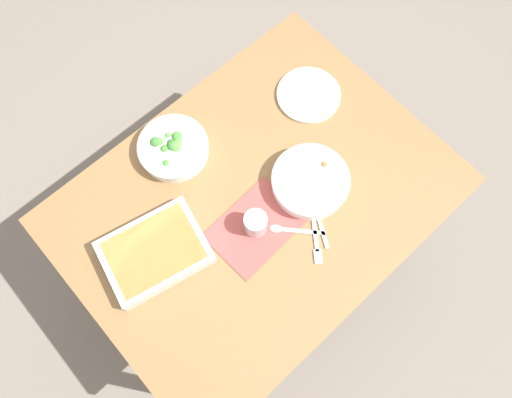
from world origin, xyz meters
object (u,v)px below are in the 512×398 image
at_px(side_plate, 309,95).
at_px(spoon_by_stew, 318,214).
at_px(baking_dish, 155,252).
at_px(spoon_by_broccoli, 170,163).
at_px(fork_on_table, 316,240).
at_px(drink_cup, 256,224).
at_px(spoon_spare, 289,230).
at_px(stew_bowl, 310,181).
at_px(broccoli_bowl, 173,148).

xyz_separation_m(side_plate, spoon_by_stew, (0.28, 0.33, -0.00)).
bearing_deg(spoon_by_stew, baking_dish, -27.66).
distance_m(baking_dish, spoon_by_broccoli, 0.31).
xyz_separation_m(baking_dish, fork_on_table, (-0.39, 0.29, -0.03)).
distance_m(side_plate, spoon_by_broccoli, 0.53).
relative_size(drink_cup, spoon_spare, 0.60).
distance_m(drink_cup, spoon_by_stew, 0.20).
xyz_separation_m(stew_bowl, spoon_by_stew, (0.05, 0.09, -0.03)).
relative_size(stew_bowl, drink_cup, 2.93).
xyz_separation_m(side_plate, spoon_by_broccoli, (0.51, -0.12, -0.00)).
bearing_deg(stew_bowl, side_plate, -133.95).
xyz_separation_m(broccoli_bowl, spoon_spare, (-0.10, 0.45, -0.03)).
height_order(side_plate, fork_on_table, side_plate).
relative_size(stew_bowl, spoon_by_broccoli, 1.53).
height_order(broccoli_bowl, spoon_spare, broccoli_bowl).
distance_m(side_plate, spoon_by_stew, 0.43).
xyz_separation_m(drink_cup, spoon_by_broccoli, (0.06, -0.35, -0.03)).
height_order(broccoli_bowl, side_plate, broccoli_bowl).
xyz_separation_m(broccoli_bowl, spoon_by_stew, (-0.20, 0.47, -0.03)).
xyz_separation_m(drink_cup, spoon_spare, (-0.07, 0.08, -0.03)).
relative_size(spoon_by_stew, spoon_spare, 1.14).
distance_m(spoon_by_stew, fork_on_table, 0.08).
height_order(baking_dish, spoon_by_broccoli, baking_dish).
height_order(spoon_by_broccoli, fork_on_table, spoon_by_broccoli).
xyz_separation_m(stew_bowl, drink_cup, (0.22, -0.01, 0.01)).
relative_size(stew_bowl, fork_on_table, 1.65).
distance_m(stew_bowl, spoon_by_broccoli, 0.46).
relative_size(stew_bowl, baking_dish, 0.73).
relative_size(baking_dish, drink_cup, 4.00).
distance_m(spoon_by_broccoli, spoon_spare, 0.45).
bearing_deg(stew_bowl, spoon_by_broccoli, -51.75).
height_order(baking_dish, drink_cup, drink_cup).
distance_m(broccoli_bowl, fork_on_table, 0.54).
bearing_deg(spoon_by_stew, drink_cup, -30.15).
xyz_separation_m(broccoli_bowl, drink_cup, (-0.02, 0.37, 0.01)).
height_order(spoon_by_stew, spoon_by_broccoli, same).
relative_size(broccoli_bowl, baking_dish, 0.68).
height_order(spoon_by_stew, spoon_spare, same).
relative_size(baking_dish, side_plate, 1.55).
height_order(stew_bowl, broccoli_bowl, broccoli_bowl).
bearing_deg(baking_dish, spoon_by_broccoli, -135.78).
bearing_deg(broccoli_bowl, spoon_by_broccoli, 29.46).
bearing_deg(spoon_by_broccoli, broccoli_bowl, -150.54).
relative_size(baking_dish, spoon_by_broccoli, 2.09).
xyz_separation_m(baking_dish, side_plate, (-0.73, -0.09, -0.03)).
relative_size(broccoli_bowl, spoon_spare, 1.62).
distance_m(stew_bowl, drink_cup, 0.22).
height_order(broccoli_bowl, fork_on_table, broccoli_bowl).
height_order(stew_bowl, side_plate, stew_bowl).
bearing_deg(side_plate, baking_dish, 6.93).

